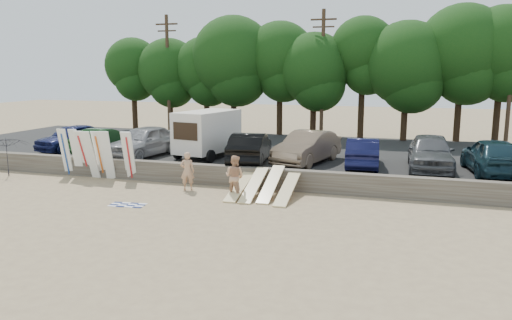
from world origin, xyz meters
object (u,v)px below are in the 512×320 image
object	(u,v)px
car_4	(307,147)
beach_umbrella	(7,157)
car_6	(430,152)
car_1	(103,141)
car_3	(250,148)
beachgoer_a	(187,171)
beachgoer_b	(235,177)
box_trailer	(207,131)
car_5	(363,152)
cooler	(245,187)
car_7	(493,156)
car_0	(72,137)
car_2	(143,141)

from	to	relation	value
car_4	beach_umbrella	xyz separation A→B (m)	(-15.17, -4.76, -0.51)
car_4	car_6	bearing A→B (deg)	15.13
car_1	car_3	size ratio (longest dim) A/B	0.90
beachgoer_a	beachgoer_b	xyz separation A→B (m)	(2.58, -0.65, 0.04)
box_trailer	car_5	distance (m)	8.69
beachgoer_b	box_trailer	bearing A→B (deg)	-45.92
beachgoer_a	cooler	distance (m)	2.79
car_5	car_7	bearing A→B (deg)	175.36
car_6	beachgoer_a	distance (m)	11.92
car_1	cooler	distance (m)	10.85
car_6	car_7	distance (m)	2.78
car_0	car_6	bearing A→B (deg)	12.81
car_1	car_3	world-z (taller)	car_3
car_6	beach_umbrella	size ratio (longest dim) A/B	2.26
car_1	car_0	bearing A→B (deg)	-4.05
car_5	car_3	bearing A→B (deg)	3.49
car_5	car_7	distance (m)	6.02
beachgoer_b	cooler	distance (m)	1.62
beachgoer_a	beach_umbrella	xyz separation A→B (m)	(-10.47, 0.02, 0.13)
beachgoer_a	beach_umbrella	distance (m)	10.47
car_5	beach_umbrella	distance (m)	18.66
box_trailer	cooler	distance (m)	5.87
box_trailer	car_2	distance (m)	3.71
car_6	car_7	world-z (taller)	car_6
cooler	car_0	bearing A→B (deg)	139.89
car_2	box_trailer	bearing A→B (deg)	21.82
car_4	beachgoer_b	bearing A→B (deg)	-96.95
car_7	beach_umbrella	bearing A→B (deg)	4.07
car_0	car_6	xyz separation A→B (m)	(20.84, 0.10, 0.09)
cooler	beach_umbrella	xyz separation A→B (m)	(-13.05, -0.74, 0.87)
car_3	car_5	world-z (taller)	car_3
car_5	beachgoer_a	xyz separation A→B (m)	(-7.61, -4.61, -0.54)
car_6	beachgoer_a	size ratio (longest dim) A/B	2.86
car_4	car_3	bearing A→B (deg)	-146.69
car_3	cooler	xyz separation A→B (m)	(0.73, -3.04, -1.36)
car_2	beach_umbrella	size ratio (longest dim) A/B	2.25
car_1	beachgoer_b	bearing A→B (deg)	156.88
box_trailer	car_4	xyz separation A→B (m)	(5.75, -0.13, -0.62)
car_7	cooler	xyz separation A→B (m)	(-11.05, -3.83, -1.42)
car_1	car_2	world-z (taller)	car_2
car_2	car_5	world-z (taller)	car_2
car_4	beach_umbrella	bearing A→B (deg)	-148.21
car_3	car_6	distance (m)	9.08
car_5	beach_umbrella	world-z (taller)	car_5
car_3	car_7	xyz separation A→B (m)	(11.78, 0.79, 0.06)
car_6	car_5	bearing A→B (deg)	-176.85
car_0	cooler	xyz separation A→B (m)	(12.56, -4.01, -1.34)
car_6	beachgoer_b	bearing A→B (deg)	-147.67
car_0	cooler	bearing A→B (deg)	-5.15
car_2	beachgoer_a	xyz separation A→B (m)	(4.60, -4.01, -0.67)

